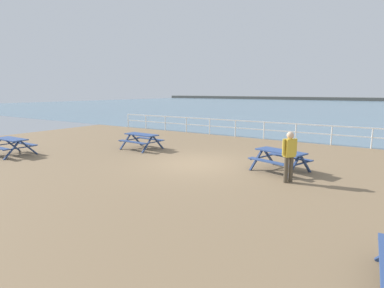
{
  "coord_description": "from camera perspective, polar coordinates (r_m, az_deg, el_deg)",
  "views": [
    {
      "loc": [
        6.54,
        -10.3,
        2.94
      ],
      "look_at": [
        -0.19,
        -0.0,
        0.8
      ],
      "focal_mm": 28.76,
      "sensor_mm": 36.0,
      "label": 1
    }
  ],
  "objects": [
    {
      "name": "sea_band",
      "position": [
        63.45,
        27.42,
        6.11
      ],
      "size": [
        142.0,
        90.0,
        0.01
      ],
      "primitive_type": "cube",
      "color": "slate",
      "rests_on": "ground"
    },
    {
      "name": "visitor",
      "position": [
        10.31,
        17.6,
        -1.73
      ],
      "size": [
        0.39,
        0.43,
        1.66
      ],
      "rotation": [
        0.0,
        0.0,
        2.46
      ],
      "color": "#4C4233",
      "rests_on": "ground"
    },
    {
      "name": "picnic_table_far_left",
      "position": [
        15.79,
        -9.35,
        1.16
      ],
      "size": [
        1.89,
        1.64,
        0.8
      ],
      "rotation": [
        0.0,
        0.0,
        -0.06
      ],
      "color": "#334C84",
      "rests_on": "ground"
    },
    {
      "name": "picnic_table_near_left",
      "position": [
        11.72,
        16.07,
        -2.12
      ],
      "size": [
        2.16,
        1.96,
        0.8
      ],
      "rotation": [
        0.0,
        0.0,
        -0.3
      ],
      "color": "#334C84",
      "rests_on": "ground"
    },
    {
      "name": "seaward_railing",
      "position": [
        19.32,
        13.21,
        3.09
      ],
      "size": [
        23.07,
        0.07,
        1.08
      ],
      "color": "white",
      "rests_on": "ground"
    },
    {
      "name": "picnic_table_mid_centre",
      "position": [
        16.39,
        -30.53,
        0.23
      ],
      "size": [
        1.81,
        1.55,
        0.8
      ],
      "rotation": [
        0.0,
        0.0,
        -0.01
      ],
      "color": "#334C84",
      "rests_on": "ground"
    },
    {
      "name": "ground_plane",
      "position": [
        12.57,
        0.75,
        -4.12
      ],
      "size": [
        30.0,
        24.0,
        0.2
      ],
      "primitive_type": "cube",
      "color": "#846B4C"
    },
    {
      "name": "distant_shoreline",
      "position": [
        106.29,
        29.91,
        6.98
      ],
      "size": [
        142.0,
        6.0,
        1.8
      ],
      "primitive_type": "cube",
      "color": "#4C4C47",
      "rests_on": "ground"
    }
  ]
}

